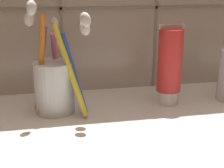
{
  "coord_description": "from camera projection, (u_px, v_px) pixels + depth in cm",
  "views": [
    {
      "loc": [
        -18.78,
        -41.67,
        23.11
      ],
      "look_at": [
        -10.02,
        3.52,
        8.06
      ],
      "focal_mm": 50.0,
      "sensor_mm": 36.0,
      "label": 1
    }
  ],
  "objects": [
    {
      "name": "toothbrush_cup",
      "position": [
        55.0,
        82.0,
        0.52
      ],
      "size": [
        10.84,
        12.32,
        18.71
      ],
      "color": "silver",
      "rests_on": "sink_counter"
    },
    {
      "name": "sink_counter",
      "position": [
        179.0,
        130.0,
        0.49
      ],
      "size": [
        74.88,
        38.5,
        2.0
      ],
      "primitive_type": "cube",
      "color": "silver",
      "rests_on": "ground"
    },
    {
      "name": "toothpaste_tube",
      "position": [
        169.0,
        66.0,
        0.55
      ],
      "size": [
        4.54,
        4.32,
        14.33
      ],
      "color": "white",
      "rests_on": "sink_counter"
    }
  ]
}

